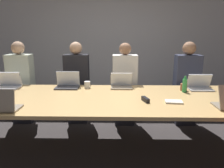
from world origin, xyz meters
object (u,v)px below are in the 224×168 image
person_far_midleft (77,84)px  laptop_far_left (8,83)px  laptop_near_left (0,104)px  laptop_far_right (200,85)px  cup_far_midleft (87,85)px  laptop_far_center (121,83)px  stapler (145,100)px  person_far_center (125,86)px  person_far_right (186,85)px  person_far_left (21,84)px  cup_far_right (184,87)px  laptop_far_midleft (68,83)px  bottle_far_right (185,85)px

person_far_midleft → laptop_far_left: person_far_midleft is taller
laptop_near_left → laptop_far_left: size_ratio=1.01×
laptop_far_right → cup_far_midleft: (-1.64, 0.05, -0.02)m
laptop_near_left → laptop_far_center: 1.64m
stapler → person_far_center: bearing=83.6°
stapler → person_far_midleft: bearing=114.9°
person_far_right → person_far_left: same height
cup_far_right → laptop_far_right: bearing=15.4°
cup_far_right → person_far_left: person_far_left is taller
person_far_right → person_far_center: (-1.03, -0.02, -0.01)m
person_far_center → laptop_near_left: bearing=-134.0°
cup_far_midleft → laptop_far_right: bearing=-1.7°
laptop_far_left → person_far_center: bearing=13.3°
laptop_near_left → laptop_far_midleft: laptop_near_left is taller
person_far_center → person_far_right: bearing=0.9°
laptop_far_center → cup_far_midleft: 0.51m
laptop_far_left → stapler: bearing=-17.8°
laptop_far_right → person_far_left: person_far_left is taller
cup_far_right → stapler: bearing=-139.3°
bottle_far_right → laptop_far_center: (-0.86, 0.23, -0.03)m
laptop_near_left → person_far_midleft: person_far_midleft is taller
laptop_near_left → laptop_far_center: bearing=-141.3°
person_far_center → cup_far_midleft: size_ratio=13.87×
cup_far_right → bottle_far_right: bearing=-100.5°
cup_far_midleft → bottle_far_right: bearing=-8.4°
bottle_far_right → person_far_midleft: (-1.61, 0.66, -0.15)m
laptop_far_right → laptop_near_left: size_ratio=0.95×
bottle_far_right → person_far_midleft: size_ratio=0.16×
laptop_far_right → laptop_far_left: laptop_far_left is taller
person_far_right → laptop_far_midleft: bearing=-168.1°
laptop_far_right → person_far_midleft: bearing=164.8°
person_far_right → bottle_far_right: person_far_right is taller
laptop_far_midleft → person_far_midleft: 0.46m
person_far_right → laptop_far_midleft: size_ratio=4.01×
laptop_far_left → stapler: (1.95, -0.63, -0.04)m
person_far_right → person_far_center: size_ratio=1.01×
laptop_far_right → person_far_right: person_far_right is taller
cup_far_midleft → person_far_right: bearing=14.6°
cup_far_midleft → person_far_center: bearing=35.1°
laptop_far_right → cup_far_right: 0.26m
laptop_far_right → bottle_far_right: bottle_far_right is taller
laptop_far_midleft → laptop_far_left: size_ratio=0.98×
laptop_far_right → laptop_far_left: bearing=179.3°
laptop_near_left → person_far_center: person_far_center is taller
laptop_far_center → laptop_far_midleft: laptop_far_midleft is taller
stapler → laptop_near_left: bearing=175.1°
bottle_far_right → person_far_midleft: person_far_midleft is taller
bottle_far_right → laptop_far_center: bearing=164.8°
laptop_far_right → person_far_right: (-0.04, 0.47, -0.12)m
laptop_near_left → cup_far_midleft: bearing=-127.9°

